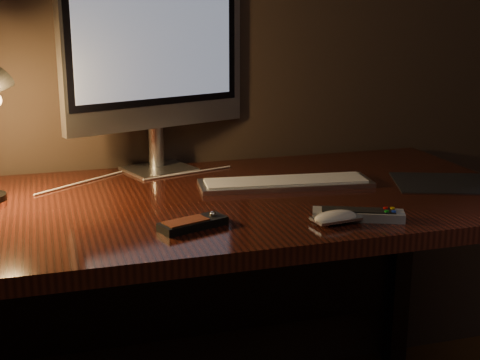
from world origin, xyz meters
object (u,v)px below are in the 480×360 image
object	(u,v)px
monitor	(155,50)
media_remote	(193,223)
mouse	(336,219)
desk	(198,239)
keyboard	(286,183)
tv_remote	(358,214)

from	to	relation	value
monitor	media_remote	bearing A→B (deg)	-111.05
mouse	media_remote	size ratio (longest dim) A/B	0.66
mouse	monitor	bearing A→B (deg)	109.01
mouse	media_remote	bearing A→B (deg)	161.42
desk	monitor	distance (m)	0.52
keyboard	media_remote	bearing A→B (deg)	-132.80
desk	monitor	xyz separation A→B (m)	(-0.06, 0.23, 0.47)
mouse	keyboard	bearing A→B (deg)	81.87
keyboard	desk	bearing A→B (deg)	-177.62
keyboard	media_remote	world-z (taller)	media_remote
desk	media_remote	bearing A→B (deg)	-105.00
desk	mouse	world-z (taller)	mouse
monitor	keyboard	distance (m)	0.51
monitor	keyboard	bearing A→B (deg)	-60.17
desk	tv_remote	size ratio (longest dim) A/B	7.87
keyboard	media_remote	xyz separation A→B (m)	(-0.31, -0.26, 0.00)
keyboard	mouse	bearing A→B (deg)	-83.88
desk	keyboard	size ratio (longest dim) A/B	3.55
mouse	tv_remote	world-z (taller)	tv_remote
monitor	mouse	size ratio (longest dim) A/B	5.52
desk	tv_remote	bearing A→B (deg)	-48.75
monitor	mouse	distance (m)	0.72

